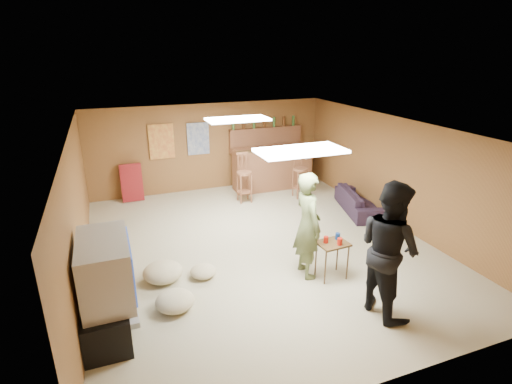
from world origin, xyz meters
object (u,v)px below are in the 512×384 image
object	(u,v)px
tv_body	(105,269)
person_olive	(308,225)
bar_counter	(272,168)
sofa	(359,201)
person_black	(389,249)
tray_table	(332,260)

from	to	relation	value
tv_body	person_olive	world-z (taller)	person_olive
bar_counter	sofa	distance (m)	2.50
tv_body	sofa	distance (m)	5.85
tv_body	bar_counter	size ratio (longest dim) A/B	0.55
bar_counter	sofa	world-z (taller)	bar_counter
bar_counter	person_olive	xyz separation A→B (m)	(-1.15, -4.12, 0.32)
person_black	sofa	xyz separation A→B (m)	(1.79, 3.18, -0.71)
tray_table	person_black	bearing A→B (deg)	-76.46
person_olive	sofa	distance (m)	3.12
bar_counter	person_olive	distance (m)	4.29
person_black	tray_table	size ratio (longest dim) A/B	3.11
person_black	tray_table	bearing A→B (deg)	10.31
tray_table	sofa	bearing A→B (deg)	47.17
tv_body	bar_counter	distance (m)	6.09
sofa	tray_table	bearing A→B (deg)	152.33
bar_counter	tray_table	distance (m)	4.44
tv_body	person_black	bearing A→B (deg)	-14.14
person_olive	sofa	bearing A→B (deg)	-48.58
tv_body	bar_counter	world-z (taller)	tv_body
bar_counter	tray_table	size ratio (longest dim) A/B	3.26
tv_body	person_olive	size ratio (longest dim) A/B	0.64
tv_body	sofa	xyz separation A→B (m)	(5.35, 2.28, -0.66)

